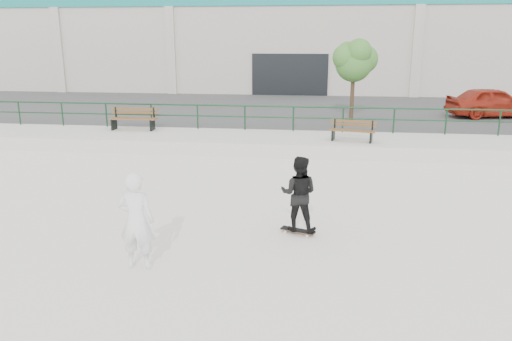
# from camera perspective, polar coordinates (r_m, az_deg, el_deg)

# --- Properties ---
(ground) EXTENTS (120.00, 120.00, 0.00)m
(ground) POSITION_cam_1_polar(r_m,az_deg,el_deg) (10.52, -4.74, -8.67)
(ground) COLOR silver
(ground) RESTS_ON ground
(ledge) EXTENTS (30.00, 3.00, 0.50)m
(ledge) POSITION_cam_1_polar(r_m,az_deg,el_deg) (19.44, 1.08, 3.20)
(ledge) COLOR beige
(ledge) RESTS_ON ground
(parking_strip) EXTENTS (60.00, 14.00, 0.50)m
(parking_strip) POSITION_cam_1_polar(r_m,az_deg,el_deg) (27.78, 3.03, 6.73)
(parking_strip) COLOR #404040
(parking_strip) RESTS_ON ground
(railing) EXTENTS (28.00, 0.06, 1.03)m
(railing) POSITION_cam_1_polar(r_m,az_deg,el_deg) (20.54, 1.49, 6.64)
(railing) COLOR #153B20
(railing) RESTS_ON ledge
(commercial_building) EXTENTS (44.20, 16.33, 8.00)m
(commercial_building) POSITION_cam_1_polar(r_m,az_deg,el_deg) (41.46, 4.68, 15.40)
(commercial_building) COLOR beige
(commercial_building) RESTS_ON ground
(bench_left) EXTENTS (1.98, 0.63, 0.91)m
(bench_left) POSITION_cam_1_polar(r_m,az_deg,el_deg) (21.38, -13.83, 5.75)
(bench_left) COLOR brown
(bench_left) RESTS_ON ledge
(bench_right) EXTENTS (1.73, 0.82, 0.77)m
(bench_right) POSITION_cam_1_polar(r_m,az_deg,el_deg) (18.79, 10.96, 4.48)
(bench_right) COLOR brown
(bench_right) RESTS_ON ledge
(tree) EXTENTS (2.07, 1.84, 3.68)m
(tree) POSITION_cam_1_polar(r_m,az_deg,el_deg) (23.46, 11.20, 12.35)
(tree) COLOR #4A3725
(tree) RESTS_ON parking_strip
(red_car) EXTENTS (4.48, 2.52, 1.44)m
(red_car) POSITION_cam_1_polar(r_m,az_deg,el_deg) (26.58, 25.40, 7.06)
(red_car) COLOR maroon
(red_car) RESTS_ON parking_strip
(skateboard) EXTENTS (0.80, 0.45, 0.09)m
(skateboard) POSITION_cam_1_polar(r_m,az_deg,el_deg) (11.15, 4.81, -6.86)
(skateboard) COLOR black
(skateboard) RESTS_ON ground
(standing_skater) EXTENTS (0.88, 0.73, 1.67)m
(standing_skater) POSITION_cam_1_polar(r_m,az_deg,el_deg) (10.87, 4.91, -2.66)
(standing_skater) COLOR black
(standing_skater) RESTS_ON skateboard
(seated_skater) EXTENTS (0.68, 0.45, 1.86)m
(seated_skater) POSITION_cam_1_polar(r_m,az_deg,el_deg) (9.52, -13.50, -5.62)
(seated_skater) COLOR white
(seated_skater) RESTS_ON ground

